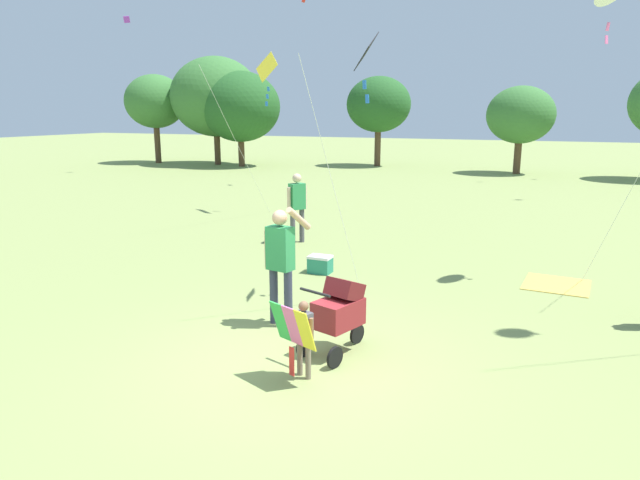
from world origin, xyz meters
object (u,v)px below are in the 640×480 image
child_with_butterfly_kite (301,332)px  cooler_box (320,264)px  kite_adult_black (364,63)px  kite_blue_high (266,71)px  person_adult_flyer (281,257)px  picnic_blanket (556,285)px  stroller (339,309)px  person_red_shirt (297,202)px

child_with_butterfly_kite → cooler_box: (-1.57, 4.29, -0.42)m
kite_adult_black → cooler_box: size_ratio=9.79×
kite_blue_high → person_adult_flyer: bearing=-60.8°
picnic_blanket → kite_adult_black: bearing=-146.2°
kite_blue_high → picnic_blanket: 10.72m
stroller → kite_blue_high: size_ratio=0.23×
person_red_shirt → person_adult_flyer: bearing=-67.4°
child_with_butterfly_kite → kite_adult_black: kite_adult_black is taller
person_adult_flyer → kite_adult_black: size_ratio=0.42×
person_red_shirt → picnic_blanket: 6.13m
person_red_shirt → kite_blue_high: bearing=127.3°
child_with_butterfly_kite → picnic_blanket: 5.98m
child_with_butterfly_kite → cooler_box: 4.59m
stroller → kite_blue_high: kite_blue_high is taller
stroller → kite_adult_black: (-0.48, 2.29, 3.29)m
kite_adult_black → picnic_blanket: size_ratio=3.74×
kite_blue_high → stroller: bearing=-57.0°
stroller → picnic_blanket: (2.65, 4.38, -0.60)m
stroller → person_red_shirt: (-3.27, 5.65, 0.39)m
child_with_butterfly_kite → kite_adult_black: bearing=96.0°
person_adult_flyer → stroller: (1.17, -0.61, -0.45)m
kite_adult_black → picnic_blanket: (3.13, 2.09, -3.89)m
child_with_butterfly_kite → kite_blue_high: bearing=120.0°
cooler_box → kite_adult_black: bearing=-42.5°
kite_adult_black → picnic_blanket: kite_adult_black is taller
kite_adult_black → kite_blue_high: (-5.45, 6.85, 0.42)m
kite_adult_black → kite_blue_high: 8.76m
stroller → picnic_blanket: stroller is taller
child_with_butterfly_kite → stroller: size_ratio=0.86×
stroller → person_adult_flyer: bearing=152.3°
person_adult_flyer → picnic_blanket: person_adult_flyer is taller
person_adult_flyer → stroller: size_ratio=1.64×
kite_adult_black → child_with_butterfly_kite: bearing=-84.0°
cooler_box → person_red_shirt: bearing=124.8°
child_with_butterfly_kite → stroller: bearing=80.3°
child_with_butterfly_kite → kite_adult_black: size_ratio=0.22×
picnic_blanket → cooler_box: cooler_box is taller
picnic_blanket → child_with_butterfly_kite: bearing=-118.0°
stroller → person_red_shirt: 6.53m
kite_adult_black → kite_blue_high: kite_blue_high is taller
kite_adult_black → picnic_blanket: bearing=33.8°
child_with_butterfly_kite → picnic_blanket: (2.80, 5.25, -0.59)m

